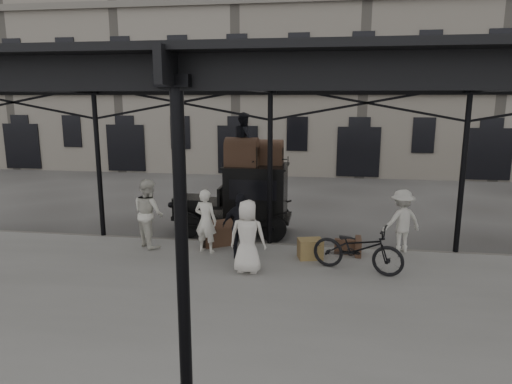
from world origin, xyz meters
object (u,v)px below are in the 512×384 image
porter_left (206,221)px  bicycle (358,248)px  porter_official (241,226)px  steamer_trunk_roof_near (242,154)px  taxi (246,196)px  steamer_trunk_platform (218,235)px

porter_left → bicycle: size_ratio=0.79×
porter_left → porter_official: porter_official is taller
steamer_trunk_roof_near → taxi: bearing=75.8°
porter_official → steamer_trunk_platform: bearing=-37.3°
porter_official → steamer_trunk_platform: (-0.85, 0.98, -0.55)m
taxi → steamer_trunk_platform: taxi is taller
steamer_trunk_roof_near → porter_official: bearing=-76.5°
porter_left → steamer_trunk_platform: porter_left is taller
taxi → steamer_trunk_platform: 1.90m
taxi → steamer_trunk_roof_near: size_ratio=3.76×
porter_left → steamer_trunk_platform: 0.83m
porter_official → steamer_trunk_roof_near: size_ratio=1.75×
porter_left → steamer_trunk_platform: size_ratio=2.09×
porter_official → bicycle: porter_official is taller
porter_left → steamer_trunk_roof_near: bearing=-92.7°
taxi → steamer_trunk_roof_near: steamer_trunk_roof_near is taller
taxi → steamer_trunk_roof_near: (-0.08, -0.25, 1.33)m
porter_left → bicycle: 3.98m
porter_left → bicycle: bearing=-177.6°
steamer_trunk_platform → taxi: bearing=39.7°
bicycle → porter_left: bearing=95.3°
steamer_trunk_platform → porter_left: bearing=-138.3°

